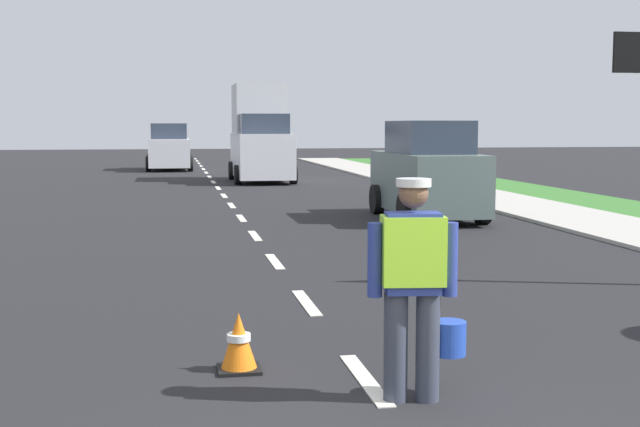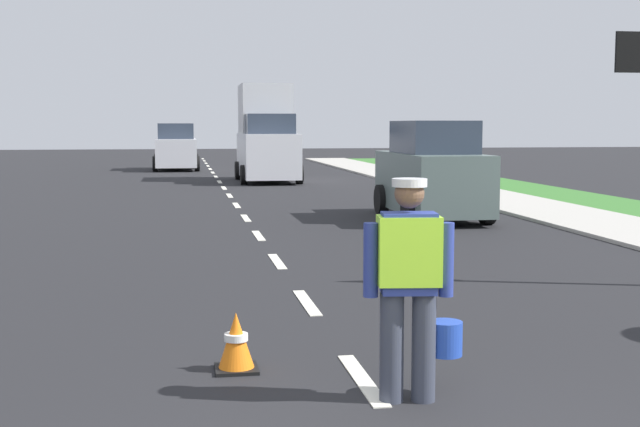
# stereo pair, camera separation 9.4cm
# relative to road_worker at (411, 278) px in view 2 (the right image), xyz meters

# --- Properties ---
(ground_plane) EXTENTS (96.00, 96.00, 0.00)m
(ground_plane) POSITION_rel_road_worker_xyz_m (-0.24, 18.86, -0.93)
(ground_plane) COLOR black
(lane_center_line) EXTENTS (0.14, 46.40, 0.01)m
(lane_center_line) POSITION_rel_road_worker_xyz_m (-0.24, 23.06, -0.93)
(lane_center_line) COLOR silver
(lane_center_line) RESTS_ON ground
(road_worker) EXTENTS (0.77, 0.36, 1.67)m
(road_worker) POSITION_rel_road_worker_xyz_m (0.00, 0.00, 0.00)
(road_worker) COLOR #383D4C
(road_worker) RESTS_ON ground
(traffic_cone_near) EXTENTS (0.36, 0.36, 0.50)m
(traffic_cone_near) POSITION_rel_road_worker_xyz_m (-1.23, 0.99, -0.69)
(traffic_cone_near) COLOR black
(traffic_cone_near) RESTS_ON ground
(delivery_truck) EXTENTS (2.16, 4.60, 3.54)m
(delivery_truck) POSITION_rel_road_worker_xyz_m (1.49, 24.75, 0.68)
(delivery_truck) COLOR silver
(delivery_truck) RESTS_ON ground
(car_parked_far) EXTENTS (1.88, 3.90, 2.14)m
(car_parked_far) POSITION_rel_road_worker_xyz_m (3.78, 11.79, 0.06)
(car_parked_far) COLOR slate
(car_parked_far) RESTS_ON ground
(car_oncoming_third) EXTENTS (2.05, 4.01, 2.12)m
(car_oncoming_third) POSITION_rel_road_worker_xyz_m (-1.80, 33.09, 0.05)
(car_oncoming_third) COLOR silver
(car_oncoming_third) RESTS_ON ground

